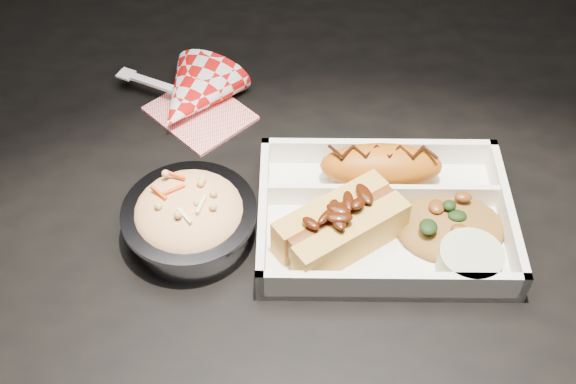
# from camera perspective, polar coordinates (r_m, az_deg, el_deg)

# --- Properties ---
(dining_table) EXTENTS (1.20, 0.80, 0.75)m
(dining_table) POSITION_cam_1_polar(r_m,az_deg,el_deg) (0.84, 4.76, -4.25)
(dining_table) COLOR black
(dining_table) RESTS_ON ground
(food_tray) EXTENTS (0.25, 0.18, 0.04)m
(food_tray) POSITION_cam_1_polar(r_m,az_deg,el_deg) (0.73, 7.53, -2.13)
(food_tray) COLOR white
(food_tray) RESTS_ON dining_table
(fried_pastry) EXTENTS (0.13, 0.05, 0.05)m
(fried_pastry) POSITION_cam_1_polar(r_m,az_deg,el_deg) (0.76, 7.36, 2.05)
(fried_pastry) COLOR #BB6112
(fried_pastry) RESTS_ON food_tray
(hotdog) EXTENTS (0.14, 0.12, 0.06)m
(hotdog) POSITION_cam_1_polar(r_m,az_deg,el_deg) (0.70, 4.20, -2.62)
(hotdog) COLOR gold
(hotdog) RESTS_ON food_tray
(fried_rice_mound) EXTENTS (0.11, 0.09, 0.03)m
(fried_rice_mound) POSITION_cam_1_polar(r_m,az_deg,el_deg) (0.73, 12.79, -2.19)
(fried_rice_mound) COLOR olive
(fried_rice_mound) RESTS_ON food_tray
(cupcake_liner) EXTENTS (0.06, 0.06, 0.03)m
(cupcake_liner) POSITION_cam_1_polar(r_m,az_deg,el_deg) (0.70, 14.14, -5.40)
(cupcake_liner) COLOR #B2C998
(cupcake_liner) RESTS_ON food_tray
(foil_coleslaw_cup) EXTENTS (0.13, 0.13, 0.07)m
(foil_coleslaw_cup) POSITION_cam_1_polar(r_m,az_deg,el_deg) (0.71, -7.77, -1.95)
(foil_coleslaw_cup) COLOR silver
(foil_coleslaw_cup) RESTS_ON dining_table
(napkin_fork) EXTENTS (0.17, 0.15, 0.10)m
(napkin_fork) POSITION_cam_1_polar(r_m,az_deg,el_deg) (0.86, -7.64, 7.38)
(napkin_fork) COLOR red
(napkin_fork) RESTS_ON dining_table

